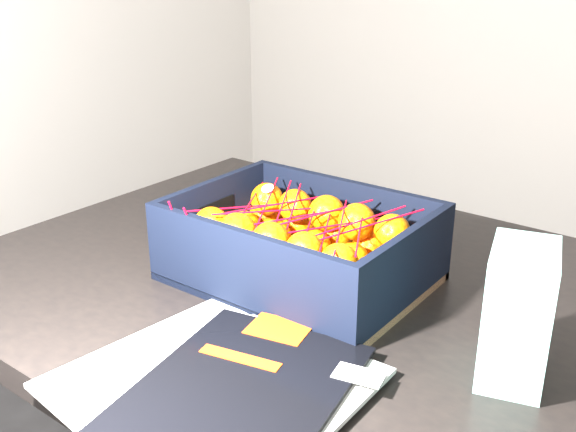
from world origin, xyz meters
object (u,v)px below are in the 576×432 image
Objects in this scene: table at (356,354)px; magazine_stack at (222,386)px; retail_carton at (518,314)px; produce_crate at (300,255)px.

magazine_stack reaches higher than table.
table is 0.30m from retail_carton.
produce_crate is 0.34m from retail_carton.
table is at bearing 5.03° from produce_crate.
retail_carton is at bearing -14.25° from table.
table is 7.65× the size of retail_carton.
produce_crate is 2.24× the size of retail_carton.
retail_carton is at bearing -8.87° from produce_crate.
table is at bearing 89.69° from magazine_stack.
produce_crate reaches higher than magazine_stack.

